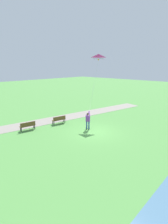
{
  "coord_description": "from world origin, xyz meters",
  "views": [
    {
      "loc": [
        -10.29,
        12.25,
        6.36
      ],
      "look_at": [
        0.45,
        0.97,
        2.12
      ],
      "focal_mm": 27.76,
      "sensor_mm": 36.0,
      "label": 1
    }
  ],
  "objects_px": {
    "person_kite_flyer": "(88,119)",
    "flying_kite": "(98,58)",
    "park_bench_near_walkway": "(59,119)",
    "park_bench_far_walkway": "(28,125)"
  },
  "relations": [
    {
      "from": "flying_kite",
      "to": "park_bench_near_walkway",
      "type": "xyz_separation_m",
      "value": [
        2.3,
        3.88,
        -6.57
      ]
    },
    {
      "from": "person_kite_flyer",
      "to": "flying_kite",
      "type": "xyz_separation_m",
      "value": [
        1.2,
        -2.94,
        6.04
      ]
    },
    {
      "from": "person_kite_flyer",
      "to": "park_bench_near_walkway",
      "type": "xyz_separation_m",
      "value": [
        3.5,
        0.94,
        -0.54
      ]
    },
    {
      "from": "flying_kite",
      "to": "park_bench_near_walkway",
      "type": "height_order",
      "value": "flying_kite"
    },
    {
      "from": "park_bench_far_walkway",
      "to": "person_kite_flyer",
      "type": "bearing_deg",
      "value": -133.73
    },
    {
      "from": "person_kite_flyer",
      "to": "park_bench_far_walkway",
      "type": "bearing_deg",
      "value": 46.27
    },
    {
      "from": "person_kite_flyer",
      "to": "flying_kite",
      "type": "bearing_deg",
      "value": -67.86
    },
    {
      "from": "flying_kite",
      "to": "park_bench_far_walkway",
      "type": "bearing_deg",
      "value": 67.77
    },
    {
      "from": "person_kite_flyer",
      "to": "flying_kite",
      "type": "height_order",
      "value": "flying_kite"
    },
    {
      "from": "park_bench_far_walkway",
      "to": "flying_kite",
      "type": "bearing_deg",
      "value": -112.23
    }
  ]
}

